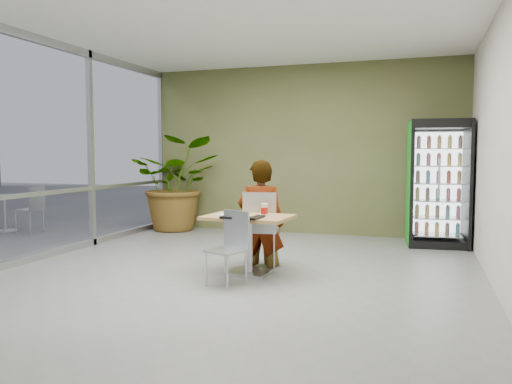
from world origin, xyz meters
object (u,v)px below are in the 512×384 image
dining_table (248,232)px  chair_near (231,242)px  chair_far (261,223)px  potted_plant (177,183)px  soda_cup (264,210)px  beverage_fridge (438,183)px  seated_woman (261,224)px  cafeteria_tray (243,217)px

dining_table → chair_near: chair_near is taller
chair_far → potted_plant: bearing=-53.9°
dining_table → chair_far: size_ratio=1.09×
chair_near → potted_plant: 4.38m
soda_cup → potted_plant: potted_plant is taller
beverage_fridge → potted_plant: (-4.88, 0.21, -0.10)m
seated_woman → beverage_fridge: bearing=-144.1°
seated_woman → potted_plant: size_ratio=0.94×
beverage_fridge → seated_woman: bearing=-140.9°
chair_far → soda_cup: bearing=104.2°
soda_cup → beverage_fridge: size_ratio=0.08×
cafeteria_tray → beverage_fridge: beverage_fridge is taller
chair_near → soda_cup: (0.24, 0.52, 0.32)m
soda_cup → beverage_fridge: beverage_fridge is taller
dining_table → beverage_fridge: bearing=50.9°
dining_table → seated_woman: bearing=90.8°
beverage_fridge → dining_table: bearing=-135.0°
chair_far → seated_woman: seated_woman is taller
dining_table → chair_near: bearing=-93.9°
dining_table → potted_plant: potted_plant is taller
chair_near → cafeteria_tray: bearing=100.0°
chair_near → potted_plant: (-2.54, 3.55, 0.43)m
soda_cup → cafeteria_tray: 0.33m
chair_far → soda_cup: chair_far is taller
dining_table → potted_plant: bearing=130.2°
beverage_fridge → chair_far: bearing=-140.0°
chair_near → seated_woman: size_ratio=0.49×
dining_table → potted_plant: size_ratio=0.59×
dining_table → chair_far: chair_far is taller
seated_woman → soda_cup: bearing=103.5°
beverage_fridge → potted_plant: beverage_fridge is taller
dining_table → chair_far: 0.47m
seated_woman → soda_cup: seated_woman is taller
seated_woman → cafeteria_tray: bearing=82.3°
dining_table → soda_cup: (0.20, 0.02, 0.29)m
dining_table → cafeteria_tray: bearing=-87.5°
chair_near → seated_woman: seated_woman is taller
potted_plant → chair_near: bearing=-54.4°
dining_table → chair_far: bearing=88.8°
dining_table → cafeteria_tray: 0.33m
soda_cup → cafeteria_tray: soda_cup is taller
cafeteria_tray → chair_near: bearing=-100.0°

